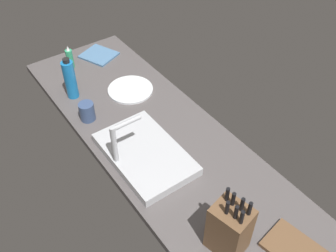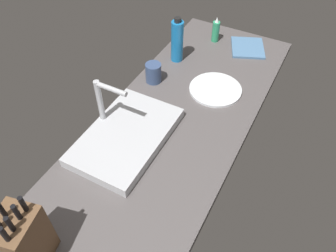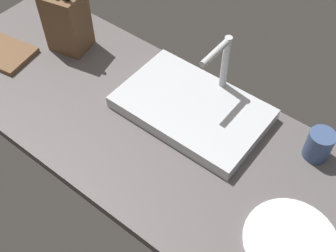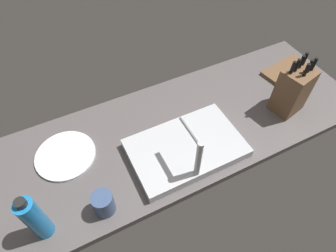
% 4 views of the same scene
% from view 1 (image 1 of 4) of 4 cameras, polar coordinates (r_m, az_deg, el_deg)
% --- Properties ---
extents(countertop_slab, '(1.95, 0.61, 0.04)m').
position_cam_1_polar(countertop_slab, '(1.83, -1.17, -2.30)').
color(countertop_slab, '#514C4C').
rests_on(countertop_slab, ground).
extents(sink_basin, '(0.47, 0.30, 0.04)m').
position_cam_1_polar(sink_basin, '(1.72, -3.49, -4.24)').
color(sink_basin, '#B7BABF').
rests_on(sink_basin, countertop_slab).
extents(faucet, '(0.06, 0.15, 0.24)m').
position_cam_1_polar(faucet, '(1.62, -7.59, -2.40)').
color(faucet, '#B7BABF').
rests_on(faucet, countertop_slab).
extents(knife_block, '(0.15, 0.14, 0.28)m').
position_cam_1_polar(knife_block, '(1.40, 9.26, -15.01)').
color(knife_block, brown).
rests_on(knife_block, countertop_slab).
extents(soap_bottle, '(0.04, 0.04, 0.14)m').
position_cam_1_polar(soap_bottle, '(2.32, -14.61, 9.89)').
color(soap_bottle, '#2D9966').
rests_on(soap_bottle, countertop_slab).
extents(water_bottle, '(0.06, 0.06, 0.24)m').
position_cam_1_polar(water_bottle, '(2.06, -14.56, 6.85)').
color(water_bottle, '#1970B7').
rests_on(water_bottle, countertop_slab).
extents(dinner_plate, '(0.25, 0.25, 0.01)m').
position_cam_1_polar(dinner_plate, '(2.11, -5.70, 5.49)').
color(dinner_plate, white).
rests_on(dinner_plate, countertop_slab).
extents(dish_towel, '(0.25, 0.23, 0.01)m').
position_cam_1_polar(dish_towel, '(2.42, -10.39, 10.49)').
color(dish_towel, teal).
rests_on(dish_towel, countertop_slab).
extents(coffee_mug, '(0.08, 0.08, 0.10)m').
position_cam_1_polar(coffee_mug, '(1.93, -12.12, 2.15)').
color(coffee_mug, '#384C75').
rests_on(coffee_mug, countertop_slab).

